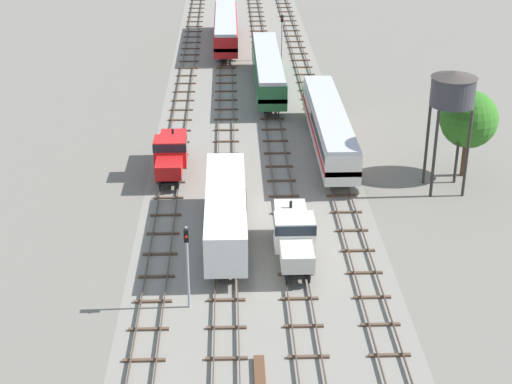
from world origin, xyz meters
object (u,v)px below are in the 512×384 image
Objects in this scene: signal_post_nearest at (187,258)px; signal_post_near at (282,31)px; water_tower at (453,91)px; diesel_railcar_centre_left_far at (268,68)px; freight_boxcar_left_near at (226,210)px; diesel_railcar_left_farther at (226,27)px; diesel_railcar_centre_midfar at (329,125)px; shunter_loco_centre_left_nearest at (294,233)px; shunter_loco_far_left_mid at (171,152)px.

signal_post_near reaches higher than signal_post_nearest.
signal_post_nearest is at bearing -140.06° from water_tower.
diesel_railcar_centre_left_far is at bearing 80.82° from signal_post_nearest.
signal_post_near is (6.90, 46.45, 1.16)m from freight_boxcar_left_near.
freight_boxcar_left_near is 0.68× the size of diesel_railcar_left_farther.
signal_post_near is at bearing 105.66° from water_tower.
diesel_railcar_centre_left_far is at bearing 104.52° from diesel_railcar_centre_midfar.
signal_post_near is (2.30, 12.23, 1.02)m from diesel_railcar_centre_left_far.
signal_post_near is at bearing 80.49° from signal_post_nearest.
signal_post_near is (9.21, 54.99, 0.06)m from signal_post_nearest.
shunter_loco_centre_left_nearest is 56.13m from diesel_railcar_left_farther.
diesel_railcar_centre_midfar is at bearing -75.94° from diesel_railcar_left_farther.
diesel_railcar_centre_midfar is (4.61, 19.15, 0.59)m from shunter_loco_centre_left_nearest.
diesel_railcar_centre_left_far is at bearing 116.57° from water_tower.
water_tower is (13.04, -26.06, 5.77)m from diesel_railcar_centre_left_far.
water_tower reaches higher than shunter_loco_centre_left_nearest.
signal_post_nearest reaches higher than freight_boxcar_left_near.
diesel_railcar_left_farther is at bearing 87.86° from signal_post_nearest.
diesel_railcar_centre_midfar reaches higher than shunter_loco_far_left_mid.
diesel_railcar_centre_left_far reaches higher than shunter_loco_centre_left_nearest.
water_tower is at bearing -44.46° from diesel_railcar_centre_midfar.
diesel_railcar_centre_midfar is (9.21, 16.44, 0.15)m from freight_boxcar_left_near.
diesel_railcar_centre_midfar is 2.06× the size of water_tower.
water_tower is at bearing -9.66° from shunter_loco_far_left_mid.
diesel_railcar_centre_midfar reaches higher than freight_boxcar_left_near.
diesel_railcar_left_farther is 3.58× the size of signal_post_near.
diesel_railcar_centre_left_far is at bearing -76.37° from diesel_railcar_left_farther.
shunter_loco_far_left_mid is at bearing 170.34° from water_tower.
freight_boxcar_left_near is 8.91m from signal_post_nearest.
shunter_loco_centre_left_nearest is at bearing -30.54° from freight_boxcar_left_near.
freight_boxcar_left_near is at bearing -68.90° from shunter_loco_far_left_mid.
signal_post_nearest is at bearing -105.14° from freight_boxcar_left_near.
shunter_loco_far_left_mid is at bearing -162.01° from diesel_railcar_centre_midfar.
shunter_loco_far_left_mid is at bearing 96.41° from signal_post_nearest.
shunter_loco_centre_left_nearest is 1.48× the size of signal_post_near.
diesel_railcar_left_farther is 2.06× the size of water_tower.
diesel_railcar_left_farther is 9.73m from signal_post_near.
water_tower reaches higher than signal_post_near.
shunter_loco_centre_left_nearest is at bearing -140.14° from water_tower.
diesel_railcar_centre_midfar is at bearing 17.99° from shunter_loco_far_left_mid.
water_tower is at bearing -68.62° from diesel_railcar_left_farther.
signal_post_near reaches higher than shunter_loco_centre_left_nearest.
diesel_railcar_left_farther is 61.81m from signal_post_nearest.
freight_boxcar_left_near is 0.68× the size of diesel_railcar_centre_left_far.
signal_post_near reaches higher than freight_boxcar_left_near.
water_tower is (17.64, -45.06, 5.77)m from diesel_railcar_left_farther.
shunter_loco_centre_left_nearest is 17.32m from shunter_loco_far_left_mid.
freight_boxcar_left_near is at bearing -97.65° from diesel_railcar_centre_left_far.
water_tower reaches higher than shunter_loco_far_left_mid.
diesel_railcar_centre_left_far is 1.00× the size of diesel_railcar_left_farther.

